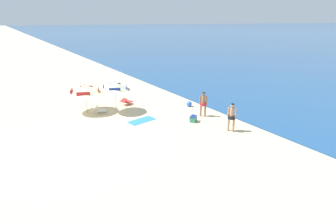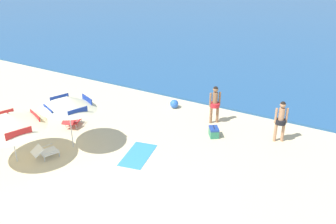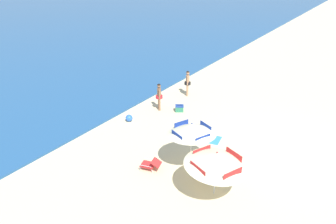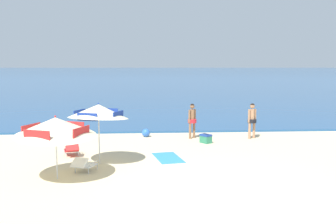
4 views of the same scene
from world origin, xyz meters
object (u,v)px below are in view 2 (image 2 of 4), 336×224
beach_umbrella_striped_main (68,102)px  cooler_box (214,132)px  beach_umbrella_striped_second (9,121)px  lounge_chair_under_umbrella (45,151)px  beach_ball (174,104)px  beach_towel (138,155)px  person_standing_beside (281,119)px  person_standing_near_shore (215,102)px  lounge_chair_beside_umbrella (72,121)px

beach_umbrella_striped_main → cooler_box: size_ratio=4.84×
beach_umbrella_striped_second → lounge_chair_under_umbrella: beach_umbrella_striped_second is taller
beach_umbrella_striped_main → beach_ball: size_ratio=7.31×
lounge_chair_under_umbrella → beach_towel: (2.88, 1.79, -0.26)m
person_standing_beside → beach_towel: bearing=-139.9°
cooler_box → beach_towel: bearing=-125.1°
beach_umbrella_striped_second → person_standing_near_shore: 8.10m
beach_umbrella_striped_second → person_standing_near_shore: beach_umbrella_striped_second is taller
cooler_box → beach_towel: cooler_box is taller
beach_umbrella_striped_main → person_standing_near_shore: beach_umbrella_striped_main is taller
person_standing_beside → beach_umbrella_striped_main: bearing=-147.4°
lounge_chair_beside_umbrella → beach_towel: lounge_chair_beside_umbrella is taller
beach_umbrella_striped_second → person_standing_beside: (7.86, 6.09, -0.66)m
person_standing_near_shore → beach_umbrella_striped_second: bearing=-128.3°
beach_umbrella_striped_second → lounge_chair_under_umbrella: size_ratio=3.24×
lounge_chair_beside_umbrella → beach_towel: bearing=-8.8°
beach_umbrella_striped_second → beach_ball: (2.78, 6.84, -1.44)m
beach_umbrella_striped_main → person_standing_beside: beach_umbrella_striped_main is taller
beach_umbrella_striped_second → beach_ball: bearing=67.9°
person_standing_beside → beach_ball: bearing=171.6°
beach_ball → beach_towel: size_ratio=0.22×
beach_ball → beach_towel: 4.43m
person_standing_beside → beach_ball: (-5.08, 0.75, -0.79)m
beach_umbrella_striped_second → lounge_chair_beside_umbrella: bearing=92.5°
lounge_chair_beside_umbrella → person_standing_near_shore: 6.13m
beach_umbrella_striped_second → person_standing_beside: bearing=37.8°
lounge_chair_under_umbrella → beach_umbrella_striped_second: bearing=-135.6°
person_standing_near_shore → cooler_box: (0.48, -1.16, -0.77)m
beach_umbrella_striped_main → lounge_chair_beside_umbrella: size_ratio=2.93×
lounge_chair_under_umbrella → beach_ball: size_ratio=2.56×
person_standing_beside → beach_towel: 5.67m
person_standing_near_shore → beach_ball: size_ratio=4.19×
person_standing_near_shore → beach_umbrella_striped_main: bearing=-130.5°
person_standing_beside → cooler_box: (-2.38, -0.91, -0.78)m
beach_umbrella_striped_second → cooler_box: bearing=43.4°
beach_umbrella_striped_second → person_standing_beside: size_ratio=1.95×
lounge_chair_under_umbrella → beach_ball: bearing=71.4°
beach_umbrella_striped_second → cooler_box: (5.48, 5.18, -1.44)m
beach_umbrella_striped_main → beach_umbrella_striped_second: beach_umbrella_striped_main is taller
beach_umbrella_striped_second → lounge_chair_beside_umbrella: (-0.13, 3.07, -1.37)m
beach_umbrella_striped_main → beach_towel: bearing=16.3°
lounge_chair_beside_umbrella → person_standing_beside: size_ratio=0.59×
beach_umbrella_striped_second → person_standing_near_shore: (5.00, 6.34, -0.67)m
beach_umbrella_striped_main → beach_ball: bearing=71.7°
beach_ball → lounge_chair_under_umbrella: bearing=-108.6°
lounge_chair_under_umbrella → beach_ball: (2.07, 6.15, -0.07)m
lounge_chair_beside_umbrella → beach_ball: lounge_chair_beside_umbrella is taller
lounge_chair_beside_umbrella → person_standing_near_shore: size_ratio=0.60×
lounge_chair_under_umbrella → person_standing_beside: person_standing_beside is taller
beach_umbrella_striped_main → lounge_chair_under_umbrella: (-0.39, -1.06, -1.63)m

